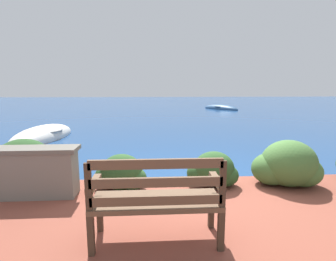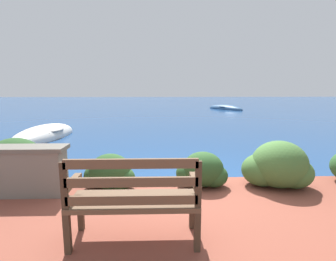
% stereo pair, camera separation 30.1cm
% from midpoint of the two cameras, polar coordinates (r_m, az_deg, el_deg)
% --- Properties ---
extents(ground_plane, '(80.00, 80.00, 0.00)m').
position_cam_midpoint_polar(ground_plane, '(4.75, 5.19, -12.60)').
color(ground_plane, navy).
extents(park_bench, '(1.30, 0.48, 0.93)m').
position_cam_midpoint_polar(park_bench, '(2.68, -5.87, -14.43)').
color(park_bench, '#433123').
rests_on(park_bench, patio_terrace).
extents(stone_wall, '(2.06, 0.39, 0.72)m').
position_cam_midpoint_polar(stone_wall, '(4.50, -33.60, -7.61)').
color(stone_wall, slate).
rests_on(stone_wall, patio_terrace).
extents(hedge_clump_far_left, '(1.13, 0.81, 0.77)m').
position_cam_midpoint_polar(hedge_clump_far_left, '(4.82, -30.59, -6.69)').
color(hedge_clump_far_left, '#284C23').
rests_on(hedge_clump_far_left, patio_terrace).
extents(hedge_clump_left, '(0.81, 0.58, 0.55)m').
position_cam_midpoint_polar(hedge_clump_left, '(4.18, -12.29, -9.26)').
color(hedge_clump_left, '#284C23').
rests_on(hedge_clump_left, patio_terrace).
extents(hedge_clump_centre, '(0.81, 0.59, 0.55)m').
position_cam_midpoint_polar(hedge_clump_centre, '(4.26, 7.74, -8.71)').
color(hedge_clump_centre, '#284C23').
rests_on(hedge_clump_centre, patio_terrace).
extents(hedge_clump_right, '(1.08, 0.78, 0.74)m').
position_cam_midpoint_polar(hedge_clump_right, '(4.55, 22.83, -7.13)').
color(hedge_clump_right, '#426B33').
rests_on(hedge_clump_right, patio_terrace).
extents(rowboat_nearest, '(1.72, 3.41, 0.79)m').
position_cam_midpoint_polar(rowboat_nearest, '(10.09, -26.29, -1.22)').
color(rowboat_nearest, silver).
rests_on(rowboat_nearest, ground_plane).
extents(rowboat_mid, '(2.66, 3.10, 0.61)m').
position_cam_midpoint_polar(rowboat_mid, '(21.07, 11.00, 4.72)').
color(rowboat_mid, '#2D517A').
rests_on(rowboat_mid, ground_plane).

